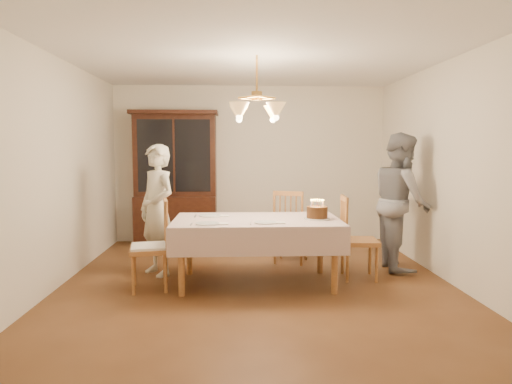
{
  "coord_description": "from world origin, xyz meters",
  "views": [
    {
      "loc": [
        -0.24,
        -5.18,
        1.57
      ],
      "look_at": [
        0.0,
        0.2,
        1.05
      ],
      "focal_mm": 32.0,
      "sensor_mm": 36.0,
      "label": 1
    }
  ],
  "objects_px": {
    "birthday_cake": "(317,213)",
    "chair_far_side": "(291,230)",
    "elderly_woman": "(157,210)",
    "dining_table": "(257,225)",
    "china_hutch": "(176,181)"
  },
  "relations": [
    {
      "from": "birthday_cake",
      "to": "chair_far_side",
      "type": "bearing_deg",
      "value": 99.85
    },
    {
      "from": "birthday_cake",
      "to": "elderly_woman",
      "type": "bearing_deg",
      "value": 165.77
    },
    {
      "from": "dining_table",
      "to": "chair_far_side",
      "type": "bearing_deg",
      "value": 62.3
    },
    {
      "from": "elderly_woman",
      "to": "birthday_cake",
      "type": "relative_size",
      "value": 5.39
    },
    {
      "from": "dining_table",
      "to": "china_hutch",
      "type": "height_order",
      "value": "china_hutch"
    },
    {
      "from": "china_hutch",
      "to": "elderly_woman",
      "type": "bearing_deg",
      "value": -89.84
    },
    {
      "from": "china_hutch",
      "to": "birthday_cake",
      "type": "height_order",
      "value": "china_hutch"
    },
    {
      "from": "china_hutch",
      "to": "dining_table",
      "type": "bearing_deg",
      "value": -61.71
    },
    {
      "from": "chair_far_side",
      "to": "elderly_woman",
      "type": "height_order",
      "value": "elderly_woman"
    },
    {
      "from": "chair_far_side",
      "to": "elderly_woman",
      "type": "relative_size",
      "value": 0.62
    },
    {
      "from": "elderly_woman",
      "to": "dining_table",
      "type": "bearing_deg",
      "value": 28.16
    },
    {
      "from": "dining_table",
      "to": "elderly_woman",
      "type": "height_order",
      "value": "elderly_woman"
    },
    {
      "from": "dining_table",
      "to": "elderly_woman",
      "type": "bearing_deg",
      "value": 160.02
    },
    {
      "from": "china_hutch",
      "to": "chair_far_side",
      "type": "relative_size",
      "value": 2.16
    },
    {
      "from": "dining_table",
      "to": "chair_far_side",
      "type": "height_order",
      "value": "chair_far_side"
    }
  ]
}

